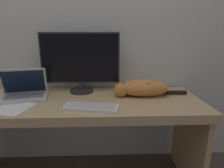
{
  "coord_description": "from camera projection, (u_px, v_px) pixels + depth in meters",
  "views": [
    {
      "loc": [
        0.18,
        -0.99,
        1.16
      ],
      "look_at": [
        0.23,
        0.27,
        0.83
      ],
      "focal_mm": 30.0,
      "sensor_mm": 36.0,
      "label": 1
    }
  ],
  "objects": [
    {
      "name": "laptop",
      "position": [
        24.0,
        92.0,
        1.37
      ],
      "size": [
        0.36,
        0.29,
        0.22
      ],
      "rotation": [
        0.0,
        0.0,
        0.23
      ],
      "color": "#B7B7BC",
      "rests_on": "desk"
    },
    {
      "name": "cat",
      "position": [
        141.0,
        88.0,
        1.43
      ],
      "size": [
        0.58,
        0.19,
        0.13
      ],
      "rotation": [
        0.0,
        0.0,
        -0.03
      ],
      "color": "#C67A38",
      "rests_on": "desk"
    },
    {
      "name": "monitor",
      "position": [
        80.0,
        62.0,
        1.48
      ],
      "size": [
        0.62,
        0.19,
        0.48
      ],
      "color": "#282828",
      "rests_on": "desk"
    },
    {
      "name": "small_toy",
      "position": [
        128.0,
        90.0,
        1.52
      ],
      "size": [
        0.04,
        0.04,
        0.04
      ],
      "color": "#2D6BB7",
      "rests_on": "desk"
    },
    {
      "name": "wall_back",
      "position": [
        83.0,
        18.0,
        1.56
      ],
      "size": [
        6.4,
        0.06,
        2.6
      ],
      "color": "silver",
      "rests_on": "ground_plane"
    },
    {
      "name": "external_keyboard",
      "position": [
        91.0,
        107.0,
        1.19
      ],
      "size": [
        0.36,
        0.18,
        0.02
      ],
      "rotation": [
        0.0,
        0.0,
        -0.19
      ],
      "color": "white",
      "rests_on": "desk"
    },
    {
      "name": "desk",
      "position": [
        81.0,
        116.0,
        1.39
      ],
      "size": [
        1.75,
        0.61,
        0.71
      ],
      "color": "tan",
      "rests_on": "ground_plane"
    },
    {
      "name": "paper_notepad",
      "position": [
        12.0,
        109.0,
        1.18
      ],
      "size": [
        0.25,
        0.26,
        0.01
      ],
      "color": "white",
      "rests_on": "desk"
    }
  ]
}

